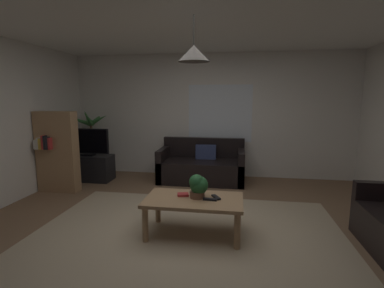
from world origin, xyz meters
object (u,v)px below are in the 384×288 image
(tv, at_px, (87,142))
(coffee_table, at_px, (194,204))
(book_on_table_0, at_px, (183,195))
(potted_palm_corner, at_px, (92,146))
(bookshelf_corner, at_px, (57,152))
(pendant_lamp, at_px, (194,53))
(remote_on_table_1, at_px, (210,199))
(potted_plant_on_table, at_px, (198,185))
(remote_on_table_0, at_px, (216,197))
(couch_under_window, at_px, (202,167))
(tv_stand, at_px, (90,168))

(tv, bearing_deg, coffee_table, -39.15)
(coffee_table, xyz_separation_m, book_on_table_0, (-0.14, 0.07, 0.08))
(potted_palm_corner, relative_size, bookshelf_corner, 1.00)
(coffee_table, xyz_separation_m, pendant_lamp, (0.00, 0.00, 1.73))
(bookshelf_corner, bearing_deg, potted_palm_corner, 89.59)
(remote_on_table_1, bearing_deg, bookshelf_corner, 70.15)
(book_on_table_0, height_order, potted_plant_on_table, potted_plant_on_table)
(remote_on_table_1, bearing_deg, coffee_table, 84.47)
(bookshelf_corner, bearing_deg, remote_on_table_0, -22.79)
(couch_under_window, relative_size, coffee_table, 1.43)
(potted_plant_on_table, height_order, potted_palm_corner, potted_palm_corner)
(tv_stand, height_order, pendant_lamp, pendant_lamp)
(potted_plant_on_table, bearing_deg, coffee_table, -151.95)
(tv_stand, relative_size, tv, 1.04)
(couch_under_window, bearing_deg, remote_on_table_0, -78.61)
(remote_on_table_0, bearing_deg, book_on_table_0, 147.85)
(book_on_table_0, bearing_deg, remote_on_table_1, -17.20)
(remote_on_table_1, height_order, potted_palm_corner, potted_palm_corner)
(tv_stand, height_order, tv, tv)
(remote_on_table_1, xyz_separation_m, potted_plant_on_table, (-0.15, 0.06, 0.14))
(tv, height_order, potted_palm_corner, potted_palm_corner)
(tv, bearing_deg, remote_on_table_0, -35.57)
(book_on_table_0, bearing_deg, potted_palm_corner, 135.69)
(tv, distance_m, pendant_lamp, 3.37)
(potted_palm_corner, relative_size, pendant_lamp, 2.84)
(tv, bearing_deg, tv_stand, 90.00)
(coffee_table, bearing_deg, tv, 140.85)
(coffee_table, xyz_separation_m, potted_plant_on_table, (0.05, 0.03, 0.22))
(pendant_lamp, bearing_deg, potted_palm_corner, 136.50)
(coffee_table, relative_size, book_on_table_0, 8.73)
(couch_under_window, xyz_separation_m, bookshelf_corner, (-2.40, -1.02, 0.43))
(book_on_table_0, height_order, potted_palm_corner, potted_palm_corner)
(pendant_lamp, bearing_deg, remote_on_table_0, 11.00)
(pendant_lamp, bearing_deg, coffee_table, -90.00)
(couch_under_window, distance_m, bookshelf_corner, 2.64)
(remote_on_table_1, bearing_deg, potted_plant_on_table, 72.61)
(bookshelf_corner, bearing_deg, couch_under_window, 22.92)
(book_on_table_0, xyz_separation_m, potted_plant_on_table, (0.19, -0.04, 0.14))
(coffee_table, height_order, remote_on_table_1, remote_on_table_1)
(remote_on_table_0, distance_m, pendant_lamp, 1.67)
(remote_on_table_1, xyz_separation_m, pendant_lamp, (-0.20, 0.04, 1.65))
(remote_on_table_0, distance_m, bookshelf_corner, 3.10)
(potted_plant_on_table, bearing_deg, tv_stand, 141.45)
(book_on_table_0, xyz_separation_m, pendant_lamp, (0.14, -0.07, 1.64))
(tv_stand, bearing_deg, potted_palm_corner, 110.62)
(remote_on_table_0, relative_size, bookshelf_corner, 0.11)
(couch_under_window, relative_size, pendant_lamp, 3.33)
(coffee_table, distance_m, tv, 3.12)
(potted_plant_on_table, relative_size, tv, 0.33)
(tv, bearing_deg, book_on_table_0, -39.86)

